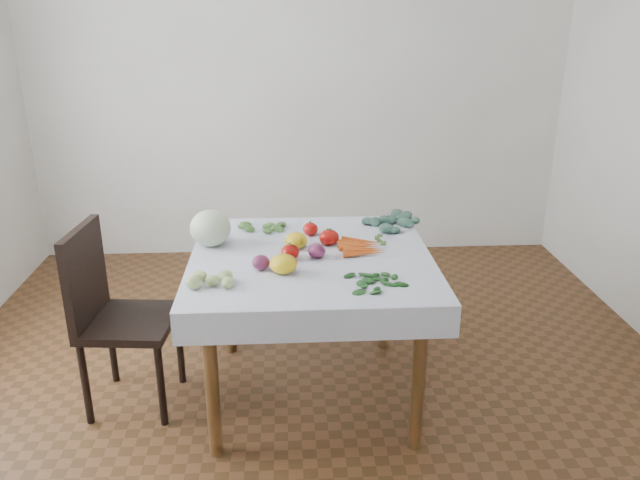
{
  "coord_description": "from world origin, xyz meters",
  "views": [
    {
      "loc": [
        -0.11,
        -2.71,
        1.85
      ],
      "look_at": [
        0.04,
        0.03,
        0.82
      ],
      "focal_mm": 35.0,
      "sensor_mm": 36.0,
      "label": 1
    }
  ],
  "objects_px": {
    "heirloom_back": "(296,240)",
    "carrot_bunch": "(362,247)",
    "chair": "(110,307)",
    "table": "(311,275)",
    "cabbage": "(211,228)"
  },
  "relations": [
    {
      "from": "table",
      "to": "chair",
      "type": "height_order",
      "value": "chair"
    },
    {
      "from": "chair",
      "to": "table",
      "type": "bearing_deg",
      "value": 0.93
    },
    {
      "from": "table",
      "to": "heirloom_back",
      "type": "bearing_deg",
      "value": 122.78
    },
    {
      "from": "heirloom_back",
      "to": "cabbage",
      "type": "bearing_deg",
      "value": 171.91
    },
    {
      "from": "carrot_bunch",
      "to": "chair",
      "type": "bearing_deg",
      "value": -176.65
    },
    {
      "from": "chair",
      "to": "cabbage",
      "type": "bearing_deg",
      "value": 20.61
    },
    {
      "from": "chair",
      "to": "carrot_bunch",
      "type": "relative_size",
      "value": 3.81
    },
    {
      "from": "table",
      "to": "heirloom_back",
      "type": "distance_m",
      "value": 0.19
    },
    {
      "from": "chair",
      "to": "carrot_bunch",
      "type": "xyz_separation_m",
      "value": [
        1.2,
        0.07,
        0.25
      ]
    },
    {
      "from": "chair",
      "to": "carrot_bunch",
      "type": "distance_m",
      "value": 1.23
    },
    {
      "from": "heirloom_back",
      "to": "carrot_bunch",
      "type": "xyz_separation_m",
      "value": [
        0.31,
        -0.05,
        -0.02
      ]
    },
    {
      "from": "table",
      "to": "carrot_bunch",
      "type": "relative_size",
      "value": 4.17
    },
    {
      "from": "table",
      "to": "cabbage",
      "type": "height_order",
      "value": "cabbage"
    },
    {
      "from": "heirloom_back",
      "to": "carrot_bunch",
      "type": "distance_m",
      "value": 0.32
    },
    {
      "from": "chair",
      "to": "heirloom_back",
      "type": "distance_m",
      "value": 0.93
    }
  ]
}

